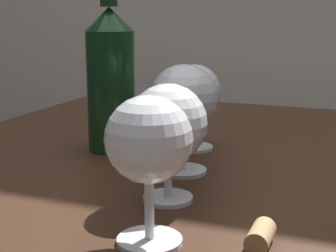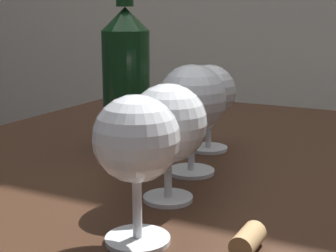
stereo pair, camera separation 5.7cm
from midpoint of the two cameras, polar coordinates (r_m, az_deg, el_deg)
dining_table at (r=0.78m, az=16.64°, el=-11.15°), size 1.14×0.87×0.73m
wine_glass_cabernet at (r=0.46m, az=-0.02°, el=-1.97°), size 0.08×0.08×0.14m
wine_glass_pinot at (r=0.57m, az=2.86°, el=0.03°), size 0.09×0.09×0.13m
wine_glass_empty at (r=0.66m, az=5.12°, el=2.75°), size 0.09×0.09×0.15m
wine_glass_amber at (r=0.78m, az=6.66°, el=3.55°), size 0.08×0.08×0.13m
wine_bottle at (r=0.78m, az=-2.62°, el=5.80°), size 0.07×0.07×0.31m
cork at (r=0.48m, az=12.32°, el=-12.37°), size 0.02×0.04×0.02m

